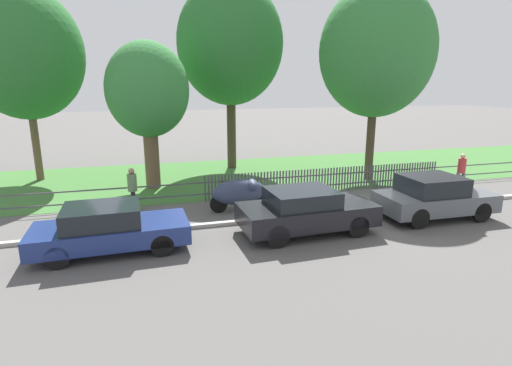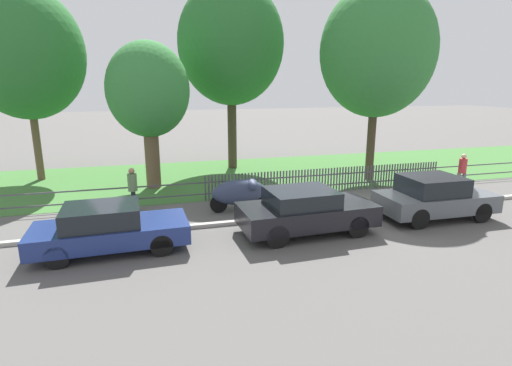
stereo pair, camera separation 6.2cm
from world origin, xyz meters
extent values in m
plane|color=#565451|center=(0.00, 0.00, 0.00)|extent=(120.00, 120.00, 0.00)
cube|color=#B2ADA3|center=(0.00, 0.10, 0.06)|extent=(41.93, 0.20, 0.12)
cube|color=#3D7033|center=(0.00, 7.13, 0.01)|extent=(41.93, 8.29, 0.01)
cube|color=#4C4C51|center=(0.00, 3.01, 0.29)|extent=(41.93, 0.03, 0.05)
cube|color=#4C4C51|center=(0.00, 3.01, 0.74)|extent=(41.93, 0.03, 0.05)
cube|color=#4C4C51|center=(-5.28, 2.99, 0.52)|extent=(0.06, 0.03, 1.03)
cube|color=#4C4C51|center=(-5.15, 2.99, 0.52)|extent=(0.06, 0.03, 1.03)
cube|color=#4C4C51|center=(-5.02, 2.99, 0.52)|extent=(0.06, 0.03, 1.03)
cube|color=#4C4C51|center=(-4.88, 2.99, 0.52)|extent=(0.06, 0.03, 1.03)
cube|color=#4C4C51|center=(-4.75, 2.99, 0.52)|extent=(0.06, 0.03, 1.03)
cube|color=#4C4C51|center=(-4.61, 2.99, 0.52)|extent=(0.06, 0.03, 1.03)
cube|color=#4C4C51|center=(-4.48, 2.99, 0.52)|extent=(0.06, 0.03, 1.03)
cube|color=#4C4C51|center=(-4.35, 2.99, 0.52)|extent=(0.06, 0.03, 1.03)
cube|color=#4C4C51|center=(-4.21, 2.99, 0.52)|extent=(0.06, 0.03, 1.03)
cube|color=#4C4C51|center=(-4.08, 2.99, 0.52)|extent=(0.06, 0.03, 1.03)
cube|color=#4C4C51|center=(-3.95, 2.99, 0.52)|extent=(0.06, 0.03, 1.03)
cube|color=#4C4C51|center=(-3.81, 2.99, 0.52)|extent=(0.06, 0.03, 1.03)
cube|color=#4C4C51|center=(-3.68, 2.99, 0.52)|extent=(0.06, 0.03, 1.03)
cube|color=#4C4C51|center=(-3.54, 2.99, 0.52)|extent=(0.06, 0.03, 1.03)
cube|color=#4C4C51|center=(-3.41, 2.99, 0.52)|extent=(0.06, 0.03, 1.03)
cube|color=#4C4C51|center=(-3.28, 2.99, 0.52)|extent=(0.06, 0.03, 1.03)
cube|color=#4C4C51|center=(-3.14, 2.99, 0.52)|extent=(0.06, 0.03, 1.03)
cube|color=#4C4C51|center=(-3.01, 2.99, 0.52)|extent=(0.06, 0.03, 1.03)
cube|color=#4C4C51|center=(-2.88, 2.99, 0.52)|extent=(0.06, 0.03, 1.03)
cube|color=#4C4C51|center=(-2.74, 2.99, 0.52)|extent=(0.06, 0.03, 1.03)
cube|color=#4C4C51|center=(-2.61, 2.99, 0.52)|extent=(0.06, 0.03, 1.03)
cube|color=#4C4C51|center=(-2.47, 2.99, 0.52)|extent=(0.06, 0.03, 1.03)
cube|color=#4C4C51|center=(-2.34, 2.99, 0.52)|extent=(0.06, 0.03, 1.03)
cube|color=#4C4C51|center=(-2.21, 2.99, 0.52)|extent=(0.06, 0.03, 1.03)
cube|color=#4C4C51|center=(-2.07, 2.99, 0.52)|extent=(0.06, 0.03, 1.03)
cube|color=#4C4C51|center=(-1.94, 2.99, 0.52)|extent=(0.06, 0.03, 1.03)
cube|color=#4C4C51|center=(-1.81, 2.99, 0.52)|extent=(0.06, 0.03, 1.03)
cube|color=#4C4C51|center=(-1.67, 2.99, 0.52)|extent=(0.06, 0.03, 1.03)
cube|color=#4C4C51|center=(-1.54, 2.99, 0.52)|extent=(0.06, 0.03, 1.03)
cube|color=#4C4C51|center=(-1.40, 2.99, 0.52)|extent=(0.06, 0.03, 1.03)
cube|color=#4C4C51|center=(-1.27, 2.99, 0.52)|extent=(0.06, 0.03, 1.03)
cube|color=#4C4C51|center=(-1.14, 2.99, 0.52)|extent=(0.06, 0.03, 1.03)
cube|color=#4C4C51|center=(-1.00, 2.99, 0.52)|extent=(0.06, 0.03, 1.03)
cube|color=#4C4C51|center=(-0.87, 2.99, 0.52)|extent=(0.06, 0.03, 1.03)
cube|color=#4C4C51|center=(-0.74, 2.99, 0.52)|extent=(0.06, 0.03, 1.03)
cube|color=#4C4C51|center=(-0.60, 2.99, 0.52)|extent=(0.06, 0.03, 1.03)
cube|color=#4C4C51|center=(-0.47, 2.99, 0.52)|extent=(0.06, 0.03, 1.03)
cube|color=#4C4C51|center=(-0.33, 2.99, 0.52)|extent=(0.06, 0.03, 1.03)
cube|color=#4C4C51|center=(-0.20, 2.99, 0.52)|extent=(0.06, 0.03, 1.03)
cube|color=#4C4C51|center=(-0.07, 2.99, 0.52)|extent=(0.06, 0.03, 1.03)
cube|color=#4C4C51|center=(0.07, 2.99, 0.52)|extent=(0.06, 0.03, 1.03)
cube|color=#4C4C51|center=(0.20, 2.99, 0.52)|extent=(0.06, 0.03, 1.03)
cube|color=#4C4C51|center=(0.33, 2.99, 0.52)|extent=(0.06, 0.03, 1.03)
cube|color=#4C4C51|center=(0.47, 2.99, 0.52)|extent=(0.06, 0.03, 1.03)
cube|color=#4C4C51|center=(0.60, 2.99, 0.52)|extent=(0.06, 0.03, 1.03)
cube|color=#4C4C51|center=(0.74, 2.99, 0.52)|extent=(0.06, 0.03, 1.03)
cube|color=#4C4C51|center=(0.87, 2.99, 0.52)|extent=(0.06, 0.03, 1.03)
cube|color=#4C4C51|center=(1.00, 2.99, 0.52)|extent=(0.06, 0.03, 1.03)
cube|color=#4C4C51|center=(1.14, 2.99, 0.52)|extent=(0.06, 0.03, 1.03)
cube|color=#4C4C51|center=(1.27, 2.99, 0.52)|extent=(0.06, 0.03, 1.03)
cube|color=#4C4C51|center=(1.40, 2.99, 0.52)|extent=(0.06, 0.03, 1.03)
cube|color=#4C4C51|center=(1.54, 2.99, 0.52)|extent=(0.06, 0.03, 1.03)
cube|color=#4C4C51|center=(1.67, 2.99, 0.52)|extent=(0.06, 0.03, 1.03)
cube|color=#4C4C51|center=(1.81, 2.99, 0.52)|extent=(0.06, 0.03, 1.03)
cube|color=#4C4C51|center=(1.94, 2.99, 0.52)|extent=(0.06, 0.03, 1.03)
cube|color=#4C4C51|center=(2.07, 2.99, 0.52)|extent=(0.06, 0.03, 1.03)
cube|color=#4C4C51|center=(2.21, 2.99, 0.52)|extent=(0.06, 0.03, 1.03)
cube|color=#4C4C51|center=(2.34, 2.99, 0.52)|extent=(0.06, 0.03, 1.03)
cube|color=#4C4C51|center=(2.47, 2.99, 0.52)|extent=(0.06, 0.03, 1.03)
cube|color=#4C4C51|center=(2.61, 2.99, 0.52)|extent=(0.06, 0.03, 1.03)
cube|color=#4C4C51|center=(2.74, 2.99, 0.52)|extent=(0.06, 0.03, 1.03)
cube|color=#4C4C51|center=(2.88, 2.99, 0.52)|extent=(0.06, 0.03, 1.03)
cube|color=#4C4C51|center=(3.01, 2.99, 0.52)|extent=(0.06, 0.03, 1.03)
cube|color=#4C4C51|center=(3.14, 2.99, 0.52)|extent=(0.06, 0.03, 1.03)
cube|color=#4C4C51|center=(3.28, 2.99, 0.52)|extent=(0.06, 0.03, 1.03)
cube|color=#4C4C51|center=(3.41, 2.99, 0.52)|extent=(0.06, 0.03, 1.03)
cube|color=#4C4C51|center=(3.54, 2.99, 0.52)|extent=(0.06, 0.03, 1.03)
cube|color=#4C4C51|center=(3.68, 2.99, 0.52)|extent=(0.06, 0.03, 1.03)
cube|color=#4C4C51|center=(3.81, 2.99, 0.52)|extent=(0.06, 0.03, 1.03)
cube|color=#4C4C51|center=(3.95, 2.99, 0.52)|extent=(0.06, 0.03, 1.03)
cube|color=#4C4C51|center=(4.08, 2.99, 0.52)|extent=(0.06, 0.03, 1.03)
cube|color=#4C4C51|center=(4.21, 2.99, 0.52)|extent=(0.06, 0.03, 1.03)
cube|color=#4C4C51|center=(4.35, 2.99, 0.52)|extent=(0.06, 0.03, 1.03)
cube|color=#4C4C51|center=(4.48, 2.99, 0.52)|extent=(0.06, 0.03, 1.03)
cube|color=#4C4C51|center=(4.61, 2.99, 0.52)|extent=(0.06, 0.03, 1.03)
cube|color=#4C4C51|center=(4.75, 2.99, 0.52)|extent=(0.06, 0.03, 1.03)
cube|color=#4C4C51|center=(4.88, 2.99, 0.52)|extent=(0.06, 0.03, 1.03)
cube|color=#4C4C51|center=(5.02, 2.99, 0.52)|extent=(0.06, 0.03, 1.03)
cube|color=#4C4C51|center=(5.15, 2.99, 0.52)|extent=(0.06, 0.03, 1.03)
cube|color=#4C4C51|center=(5.28, 2.99, 0.52)|extent=(0.06, 0.03, 1.03)
cube|color=navy|center=(-8.47, -1.05, 0.52)|extent=(4.15, 1.87, 0.52)
cube|color=black|center=(-8.68, -1.06, 1.04)|extent=(2.02, 1.63, 0.53)
cylinder|color=black|center=(-7.23, -0.21, 0.30)|extent=(0.61, 0.16, 0.60)
cylinder|color=black|center=(-7.18, -1.81, 0.30)|extent=(0.61, 0.16, 0.60)
cylinder|color=black|center=(-9.77, -0.29, 0.30)|extent=(0.61, 0.16, 0.60)
cylinder|color=black|center=(-9.72, -1.89, 0.30)|extent=(0.61, 0.16, 0.60)
cube|color=black|center=(-2.79, -1.22, 0.60)|extent=(4.18, 1.99, 0.62)
cube|color=black|center=(-3.00, -1.22, 1.15)|extent=(2.04, 1.73, 0.47)
cylinder|color=black|center=(-1.55, -0.32, 0.34)|extent=(0.68, 0.16, 0.68)
cylinder|color=black|center=(-1.49, -2.03, 0.34)|extent=(0.68, 0.16, 0.68)
cylinder|color=black|center=(-4.10, -0.41, 0.34)|extent=(0.68, 0.16, 0.68)
cylinder|color=black|center=(-4.04, -2.12, 0.34)|extent=(0.68, 0.16, 0.68)
cube|color=#51565B|center=(1.96, -1.08, 0.58)|extent=(3.89, 1.86, 0.59)
cube|color=black|center=(1.77, -1.07, 1.17)|extent=(1.88, 1.65, 0.59)
cylinder|color=black|center=(3.17, -0.26, 0.34)|extent=(0.67, 0.15, 0.67)
cylinder|color=black|center=(3.15, -1.93, 0.34)|extent=(0.67, 0.15, 0.67)
cylinder|color=black|center=(0.77, -0.23, 0.34)|extent=(0.67, 0.15, 0.67)
cylinder|color=black|center=(0.75, -1.90, 0.34)|extent=(0.67, 0.15, 0.67)
cylinder|color=black|center=(-3.56, 1.48, 0.31)|extent=(0.63, 0.11, 0.63)
cylinder|color=black|center=(-5.05, 1.45, 0.31)|extent=(0.63, 0.11, 0.63)
ellipsoid|color=#2D3851|center=(-4.30, 1.46, 0.70)|extent=(1.98, 0.76, 0.91)
ellipsoid|color=#2D3851|center=(-3.84, 1.47, 0.95)|extent=(0.47, 0.92, 0.42)
cylinder|color=brown|center=(-12.34, 8.72, 2.09)|extent=(0.34, 0.34, 4.19)
ellipsoid|color=#286B2D|center=(-12.34, 8.72, 5.80)|extent=(5.10, 5.10, 5.87)
cylinder|color=brown|center=(-7.17, 5.77, 1.57)|extent=(0.63, 0.63, 3.14)
ellipsoid|color=#337A38|center=(-7.17, 5.77, 4.24)|extent=(3.46, 3.46, 3.98)
cylinder|color=#473828|center=(-2.88, 9.06, 2.38)|extent=(0.47, 0.47, 4.77)
ellipsoid|color=#286B2D|center=(-2.88, 9.06, 6.48)|extent=(5.42, 5.42, 6.23)
cylinder|color=#473828|center=(2.86, 4.62, 2.14)|extent=(0.39, 0.39, 4.28)
ellipsoid|color=#337A38|center=(2.86, 4.62, 5.90)|extent=(5.12, 5.12, 5.89)
cylinder|color=slate|center=(5.64, 1.63, 0.39)|extent=(0.15, 0.15, 0.78)
cylinder|color=slate|center=(5.43, 1.71, 0.39)|extent=(0.15, 0.15, 0.78)
cylinder|color=#B73338|center=(5.53, 1.67, 1.08)|extent=(0.42, 0.42, 0.61)
sphere|color=beige|center=(5.53, 1.67, 1.49)|extent=(0.21, 0.21, 0.21)
cylinder|color=black|center=(-7.96, 2.47, 0.39)|extent=(0.15, 0.15, 0.78)
cylinder|color=black|center=(-7.96, 2.25, 0.39)|extent=(0.15, 0.15, 0.78)
cylinder|color=#5B7A4C|center=(-7.96, 2.36, 1.09)|extent=(0.33, 0.33, 0.62)
sphere|color=#A37556|center=(-7.96, 2.36, 1.50)|extent=(0.21, 0.21, 0.21)
camera|label=1|loc=(-7.47, -11.97, 4.47)|focal=28.00mm
camera|label=2|loc=(-7.41, -11.99, 4.47)|focal=28.00mm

